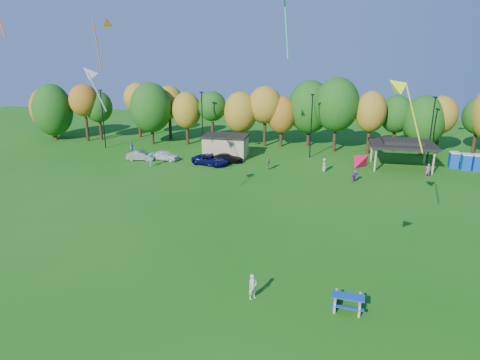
% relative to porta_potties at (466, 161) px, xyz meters
% --- Properties ---
extents(ground, '(160.00, 160.00, 0.00)m').
position_rel_porta_potties_xyz_m(ground, '(-22.15, -37.59, -1.10)').
color(ground, '#19600F').
rests_on(ground, ground).
extents(tree_line, '(93.57, 10.55, 11.15)m').
position_rel_porta_potties_xyz_m(tree_line, '(-23.18, 7.93, 4.82)').
color(tree_line, black).
rests_on(tree_line, ground).
extents(lamp_posts, '(64.50, 0.25, 9.09)m').
position_rel_porta_potties_xyz_m(lamp_posts, '(-20.15, 2.41, 3.80)').
color(lamp_posts, black).
rests_on(lamp_posts, ground).
extents(utility_building, '(6.30, 4.30, 3.25)m').
position_rel_porta_potties_xyz_m(utility_building, '(-32.15, 0.41, 0.54)').
color(utility_building, tan).
rests_on(utility_building, ground).
extents(pavilion, '(8.20, 6.20, 3.77)m').
position_rel_porta_potties_xyz_m(pavilion, '(-8.15, -0.59, 2.13)').
color(pavilion, tan).
rests_on(pavilion, ground).
extents(porta_potties, '(3.75, 2.11, 2.18)m').
position_rel_porta_potties_xyz_m(porta_potties, '(0.00, 0.00, 0.00)').
color(porta_potties, '#0E44B6').
rests_on(porta_potties, ground).
extents(picnic_table, '(2.15, 1.84, 0.87)m').
position_rel_porta_potties_xyz_m(picnic_table, '(-16.42, -34.75, -0.59)').
color(picnic_table, tan).
rests_on(picnic_table, ground).
extents(kite_flyer, '(0.73, 0.72, 1.69)m').
position_rel_porta_potties_xyz_m(kite_flyer, '(-22.33, -34.78, -0.25)').
color(kite_flyer, beige).
rests_on(kite_flyer, ground).
extents(car_a, '(4.24, 2.33, 1.37)m').
position_rel_porta_potties_xyz_m(car_a, '(-40.17, -2.97, -0.41)').
color(car_a, white).
rests_on(car_a, ground).
extents(car_b, '(4.07, 1.92, 1.29)m').
position_rel_porta_potties_xyz_m(car_b, '(-43.54, -3.68, -0.45)').
color(car_b, gray).
rests_on(car_b, ground).
extents(car_c, '(5.53, 3.63, 1.41)m').
position_rel_porta_potties_xyz_m(car_c, '(-33.23, -4.19, -0.39)').
color(car_c, '#0B0D44').
rests_on(car_c, ground).
extents(car_d, '(4.67, 2.81, 1.27)m').
position_rel_porta_potties_xyz_m(car_d, '(-31.26, -2.67, -0.46)').
color(car_d, black).
rests_on(car_d, ground).
extents(far_person_0, '(1.19, 1.34, 1.81)m').
position_rel_porta_potties_xyz_m(far_person_0, '(-40.89, -6.39, -0.19)').
color(far_person_0, teal).
rests_on(far_person_0, ground).
extents(far_person_1, '(0.67, 0.49, 1.68)m').
position_rel_porta_potties_xyz_m(far_person_1, '(-5.51, -4.45, -0.26)').
color(far_person_1, '#A24C8D').
rests_on(far_person_1, ground).
extents(far_person_2, '(0.78, 0.99, 1.77)m').
position_rel_porta_potties_xyz_m(far_person_2, '(-18.06, -4.49, -0.21)').
color(far_person_2, gray).
rests_on(far_person_2, ground).
extents(far_person_3, '(1.00, 0.97, 1.62)m').
position_rel_porta_potties_xyz_m(far_person_3, '(-46.54, 0.10, -0.29)').
color(far_person_3, teal).
rests_on(far_person_3, ground).
extents(far_person_4, '(1.21, 1.52, 1.61)m').
position_rel_porta_potties_xyz_m(far_person_4, '(-14.54, -8.40, -0.29)').
color(far_person_4, purple).
rests_on(far_person_4, ground).
extents(far_person_5, '(0.59, 1.14, 1.86)m').
position_rel_porta_potties_xyz_m(far_person_5, '(-25.23, -5.17, -0.17)').
color(far_person_5, olive).
rests_on(far_person_5, ground).
extents(kite_4, '(2.22, 1.60, 3.49)m').
position_rel_porta_potties_xyz_m(kite_4, '(-35.55, -29.14, 12.51)').
color(kite_4, '#ADADAD').
extents(kite_5, '(1.52, 3.13, 5.33)m').
position_rel_porta_potties_xyz_m(kite_5, '(-39.62, -17.84, 16.54)').
color(kite_5, orange).
extents(kite_8, '(1.66, 1.69, 1.36)m').
position_rel_porta_potties_xyz_m(kite_8, '(-16.30, -35.41, 8.61)').
color(kite_8, red).
extents(kite_10, '(3.29, 1.59, 5.45)m').
position_rel_porta_potties_xyz_m(kite_10, '(-13.82, -27.25, 11.79)').
color(kite_10, '#F9FF1A').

